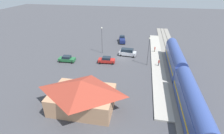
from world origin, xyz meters
TOP-DOWN VIEW (x-y plane):
  - ground_plane at (0.00, 0.00)m, footprint 200.00×200.00m
  - railway_track at (-14.00, 0.00)m, footprint 4.80×70.00m
  - platform at (-10.00, 0.00)m, footprint 3.20×46.00m
  - passenger_train at (-14.00, 11.94)m, footprint 2.93×34.95m
  - station_building at (4.00, 22.00)m, footprint 11.55×8.06m
  - pedestrian_on_platform at (-10.11, 3.55)m, footprint 0.36×0.36m
  - pedestrian_waiting_far at (-9.49, -5.84)m, footprint 0.36×0.36m
  - sedan_green at (14.53, 5.07)m, footprint 4.54×2.36m
  - suv_silver at (-1.46, -1.97)m, footprint 5.07×2.76m
  - pickup_navy at (1.64, -13.73)m, footprint 2.86×5.66m
  - sedan_red at (3.63, 3.80)m, footprint 4.62×2.53m
  - light_pole_near_platform at (-7.20, 3.08)m, footprint 0.44×0.44m
  - light_pole_lot_center at (6.37, -2.67)m, footprint 0.44×0.44m

SIDE VIEW (x-z plane):
  - ground_plane at x=0.00m, z-range 0.00..0.00m
  - railway_track at x=-14.00m, z-range -0.06..0.24m
  - platform at x=-10.00m, z-range 0.00..0.30m
  - sedan_green at x=14.53m, z-range 0.01..1.75m
  - sedan_red at x=3.63m, z-range 0.01..1.75m
  - pickup_navy at x=1.64m, z-range -0.04..2.10m
  - suv_silver at x=-1.46m, z-range 0.04..2.26m
  - pedestrian_on_platform at x=-10.11m, z-range 0.43..2.14m
  - pedestrian_waiting_far at x=-9.49m, z-range 0.43..2.14m
  - passenger_train at x=-14.00m, z-range 0.37..5.35m
  - station_building at x=4.00m, z-range 0.12..5.75m
  - light_pole_near_platform at x=-7.20m, z-range 0.99..8.55m
  - light_pole_lot_center at x=6.37m, z-range 1.01..9.05m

